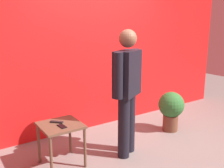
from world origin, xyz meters
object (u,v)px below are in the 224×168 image
(side_table, at_px, (61,131))
(potted_plant, at_px, (171,108))
(tv_remote, at_px, (57,122))
(standing_person, at_px, (127,87))
(cell_phone, at_px, (62,126))

(side_table, height_order, potted_plant, potted_plant)
(tv_remote, bearing_deg, standing_person, -62.63)
(cell_phone, relative_size, potted_plant, 0.21)
(standing_person, relative_size, cell_phone, 12.10)
(cell_phone, distance_m, potted_plant, 2.04)
(side_table, height_order, cell_phone, cell_phone)
(potted_plant, bearing_deg, cell_phone, -177.80)
(cell_phone, bearing_deg, tv_remote, 86.95)
(side_table, xyz_separation_m, tv_remote, (-0.02, 0.07, 0.10))
(standing_person, height_order, side_table, standing_person)
(side_table, relative_size, cell_phone, 3.93)
(standing_person, height_order, potted_plant, standing_person)
(tv_remote, height_order, potted_plant, potted_plant)
(standing_person, relative_size, potted_plant, 2.54)
(tv_remote, bearing_deg, cell_phone, -131.65)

